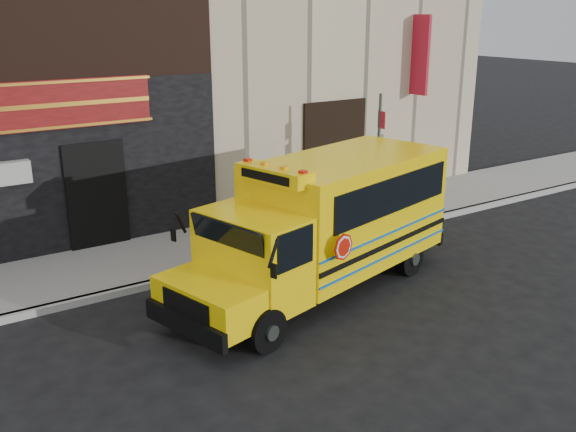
% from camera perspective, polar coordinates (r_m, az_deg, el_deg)
% --- Properties ---
extents(ground, '(120.00, 120.00, 0.00)m').
position_cam_1_polar(ground, '(13.39, 4.34, -7.30)').
color(ground, black).
rests_on(ground, ground).
extents(curb, '(40.00, 0.20, 0.15)m').
position_cam_1_polar(curb, '(15.33, -1.55, -3.59)').
color(curb, '#A0A09A').
rests_on(curb, ground).
extents(sidewalk, '(40.00, 3.00, 0.15)m').
position_cam_1_polar(sidewalk, '(16.54, -4.27, -1.99)').
color(sidewalk, gray).
rests_on(sidewalk, ground).
extents(school_bus, '(7.21, 3.80, 2.92)m').
position_cam_1_polar(school_bus, '(13.37, 3.48, -0.35)').
color(school_bus, black).
rests_on(school_bus, ground).
extents(sign_pole, '(0.08, 0.32, 3.61)m').
position_cam_1_polar(sign_pole, '(17.36, 8.05, 5.36)').
color(sign_pole, '#3E4640').
rests_on(sign_pole, ground).
extents(bicycle, '(1.73, 0.50, 1.03)m').
position_cam_1_polar(bicycle, '(13.08, -4.38, -5.45)').
color(bicycle, black).
rests_on(bicycle, ground).
extents(cyclist, '(0.45, 0.62, 1.56)m').
position_cam_1_polar(cyclist, '(13.04, -4.11, -4.25)').
color(cyclist, '#111833').
rests_on(cyclist, ground).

